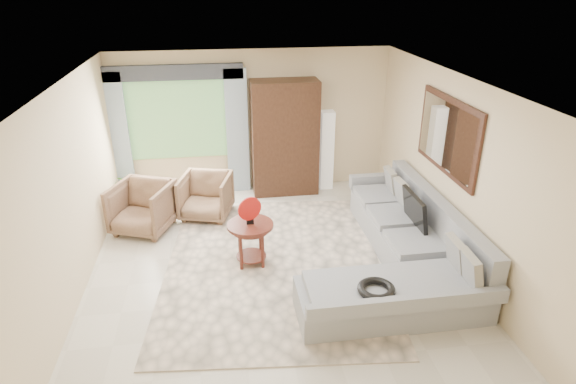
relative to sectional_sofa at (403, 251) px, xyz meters
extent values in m
plane|color=silver|center=(-1.78, 0.18, -0.28)|extent=(6.00, 6.00, 0.00)
cube|color=#F7DEC4|center=(-1.76, 0.40, -0.27)|extent=(3.39, 4.28, 0.02)
cube|color=gray|center=(0.22, 0.68, -0.08)|extent=(0.90, 2.40, 0.40)
cube|color=gray|center=(-0.48, -0.92, -0.08)|extent=(2.30, 0.80, 0.40)
cube|color=gray|center=(0.57, 0.28, 0.37)|extent=(0.20, 3.20, 0.50)
cube|color=gray|center=(0.22, 1.96, 0.23)|extent=(0.90, 0.16, 0.22)
cube|color=gray|center=(-0.48, -1.37, 0.21)|extent=(2.30, 0.10, 0.18)
cube|color=black|center=(0.27, 0.38, 0.44)|extent=(0.14, 0.74, 0.48)
torus|color=black|center=(-0.78, -1.14, 0.26)|extent=(0.43, 0.43, 0.09)
cylinder|color=#491813|center=(-2.07, 0.45, 0.34)|extent=(0.64, 0.64, 0.04)
cylinder|color=#491813|center=(-2.07, 0.45, 0.01)|extent=(0.42, 0.42, 0.58)
cylinder|color=red|center=(-2.07, 0.45, 0.59)|extent=(0.33, 0.15, 0.34)
imported|color=#87604A|center=(-3.69, 1.71, 0.12)|extent=(1.12, 1.13, 0.80)
imported|color=olive|center=(-2.70, 2.05, 0.09)|extent=(0.98, 1.00, 0.74)
imported|color=#999999|center=(-4.15, 2.85, -0.01)|extent=(0.55, 0.50, 0.54)
cube|color=black|center=(-1.23, 2.90, 0.77)|extent=(1.20, 0.55, 2.10)
cube|color=silver|center=(-0.43, 2.96, 0.47)|extent=(0.24, 0.24, 1.50)
cube|color=#669E59|center=(-3.13, 3.15, 1.12)|extent=(1.80, 0.04, 1.40)
cube|color=#9EB7CC|center=(-4.18, 3.06, 0.87)|extent=(0.40, 0.08, 2.30)
cube|color=#9EB7CC|center=(-2.08, 3.06, 0.87)|extent=(0.40, 0.08, 2.30)
cube|color=#1E232D|center=(-3.13, 3.08, 1.97)|extent=(2.40, 0.12, 0.26)
cube|color=black|center=(0.69, 0.53, 1.47)|extent=(0.04, 1.70, 1.05)
cube|color=white|center=(0.66, 0.53, 1.47)|extent=(0.02, 1.54, 0.90)
camera|label=1|loc=(-2.43, -5.40, 3.48)|focal=30.00mm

